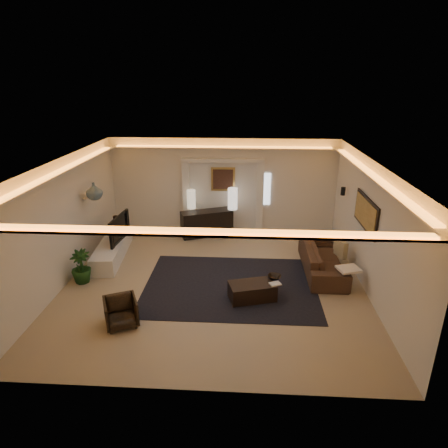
# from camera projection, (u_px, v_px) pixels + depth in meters

# --- Properties ---
(floor) EXTENTS (7.00, 7.00, 0.00)m
(floor) POSITION_uv_depth(u_px,v_px,m) (214.00, 281.00, 9.33)
(floor) COLOR gray
(floor) RESTS_ON ground
(ceiling) EXTENTS (7.00, 7.00, 0.00)m
(ceiling) POSITION_uv_depth(u_px,v_px,m) (213.00, 162.00, 8.31)
(ceiling) COLOR white
(ceiling) RESTS_ON ground
(wall_back) EXTENTS (7.00, 0.00, 7.00)m
(wall_back) POSITION_uv_depth(u_px,v_px,m) (223.00, 185.00, 12.09)
(wall_back) COLOR silver
(wall_back) RESTS_ON ground
(wall_front) EXTENTS (7.00, 0.00, 7.00)m
(wall_front) POSITION_uv_depth(u_px,v_px,m) (193.00, 311.00, 5.55)
(wall_front) COLOR silver
(wall_front) RESTS_ON ground
(wall_left) EXTENTS (0.00, 7.00, 7.00)m
(wall_left) POSITION_uv_depth(u_px,v_px,m) (64.00, 222.00, 9.01)
(wall_left) COLOR silver
(wall_left) RESTS_ON ground
(wall_right) EXTENTS (0.00, 7.00, 7.00)m
(wall_right) POSITION_uv_depth(u_px,v_px,m) (370.00, 228.00, 8.63)
(wall_right) COLOR silver
(wall_right) RESTS_ON ground
(cove_soffit) EXTENTS (7.00, 7.00, 0.04)m
(cove_soffit) POSITION_uv_depth(u_px,v_px,m) (213.00, 175.00, 8.41)
(cove_soffit) COLOR silver
(cove_soffit) RESTS_ON ceiling
(daylight_slit) EXTENTS (0.25, 0.03, 1.00)m
(daylight_slit) POSITION_uv_depth(u_px,v_px,m) (266.00, 189.00, 12.03)
(daylight_slit) COLOR white
(daylight_slit) RESTS_ON wall_back
(area_rug) EXTENTS (4.00, 3.00, 0.01)m
(area_rug) POSITION_uv_depth(u_px,v_px,m) (230.00, 285.00, 9.12)
(area_rug) COLOR black
(area_rug) RESTS_ON ground
(pilaster_left) EXTENTS (0.22, 0.20, 2.20)m
(pilaster_left) POSITION_uv_depth(u_px,v_px,m) (187.00, 196.00, 12.18)
(pilaster_left) COLOR silver
(pilaster_left) RESTS_ON ground
(pilaster_right) EXTENTS (0.22, 0.20, 2.20)m
(pilaster_right) POSITION_uv_depth(u_px,v_px,m) (260.00, 197.00, 12.05)
(pilaster_right) COLOR silver
(pilaster_right) RESTS_ON ground
(alcove_header) EXTENTS (2.52, 0.20, 0.12)m
(alcove_header) POSITION_uv_depth(u_px,v_px,m) (223.00, 160.00, 11.71)
(alcove_header) COLOR silver
(alcove_header) RESTS_ON wall_back
(painting_frame) EXTENTS (0.74, 0.04, 0.74)m
(painting_frame) POSITION_uv_depth(u_px,v_px,m) (223.00, 179.00, 11.99)
(painting_frame) COLOR tan
(painting_frame) RESTS_ON wall_back
(painting_canvas) EXTENTS (0.62, 0.02, 0.62)m
(painting_canvas) POSITION_uv_depth(u_px,v_px,m) (223.00, 179.00, 11.97)
(painting_canvas) COLOR #4C2D1E
(painting_canvas) RESTS_ON wall_back
(art_panel_frame) EXTENTS (0.04, 1.64, 0.74)m
(art_panel_frame) POSITION_uv_depth(u_px,v_px,m) (366.00, 213.00, 8.82)
(art_panel_frame) COLOR black
(art_panel_frame) RESTS_ON wall_right
(art_panel_gold) EXTENTS (0.02, 1.50, 0.62)m
(art_panel_gold) POSITION_uv_depth(u_px,v_px,m) (365.00, 213.00, 8.82)
(art_panel_gold) COLOR tan
(art_panel_gold) RESTS_ON wall_right
(wall_sconce) EXTENTS (0.12, 0.12, 0.22)m
(wall_sconce) POSITION_uv_depth(u_px,v_px,m) (343.00, 191.00, 10.61)
(wall_sconce) COLOR black
(wall_sconce) RESTS_ON wall_right
(wall_niche) EXTENTS (0.10, 0.55, 0.04)m
(wall_niche) POSITION_uv_depth(u_px,v_px,m) (89.00, 196.00, 10.25)
(wall_niche) COLOR silver
(wall_niche) RESTS_ON wall_left
(console) EXTENTS (1.64, 1.04, 0.78)m
(console) POSITION_uv_depth(u_px,v_px,m) (207.00, 223.00, 11.92)
(console) COLOR black
(console) RESTS_ON ground
(lamp_left) EXTENTS (0.32, 0.32, 0.58)m
(lamp_left) POSITION_uv_depth(u_px,v_px,m) (191.00, 199.00, 11.93)
(lamp_left) COLOR beige
(lamp_left) RESTS_ON console
(lamp_right) EXTENTS (0.31, 0.31, 0.66)m
(lamp_right) POSITION_uv_depth(u_px,v_px,m) (233.00, 200.00, 11.86)
(lamp_right) COLOR white
(lamp_right) RESTS_ON console
(media_ledge) EXTENTS (0.83, 2.47, 0.45)m
(media_ledge) POSITION_uv_depth(u_px,v_px,m) (113.00, 249.00, 10.52)
(media_ledge) COLOR silver
(media_ledge) RESTS_ON ground
(tv) EXTENTS (1.24, 0.26, 0.71)m
(tv) POSITION_uv_depth(u_px,v_px,m) (115.00, 228.00, 10.41)
(tv) COLOR black
(tv) RESTS_ON media_ledge
(figurine) EXTENTS (0.15, 0.15, 0.36)m
(figurine) POSITION_uv_depth(u_px,v_px,m) (116.00, 222.00, 11.35)
(figurine) COLOR black
(figurine) RESTS_ON media_ledge
(ginger_jar) EXTENTS (0.50, 0.50, 0.44)m
(ginger_jar) POSITION_uv_depth(u_px,v_px,m) (94.00, 191.00, 9.86)
(ginger_jar) COLOR slate
(ginger_jar) RESTS_ON wall_niche
(plant) EXTENTS (0.47, 0.47, 0.82)m
(plant) POSITION_uv_depth(u_px,v_px,m) (81.00, 267.00, 9.15)
(plant) COLOR #173A13
(plant) RESTS_ON ground
(sofa) EXTENTS (2.31, 0.91, 0.67)m
(sofa) POSITION_uv_depth(u_px,v_px,m) (323.00, 259.00, 9.70)
(sofa) COLOR #382010
(sofa) RESTS_ON ground
(throw_blanket) EXTENTS (0.57, 0.51, 0.05)m
(throw_blanket) POSITION_uv_depth(u_px,v_px,m) (349.00, 269.00, 8.73)
(throw_blanket) COLOR silver
(throw_blanket) RESTS_ON sofa
(throw_pillow) EXTENTS (0.26, 0.45, 0.43)m
(throw_pillow) POSITION_uv_depth(u_px,v_px,m) (341.00, 248.00, 9.79)
(throw_pillow) COLOR tan
(throw_pillow) RESTS_ON sofa
(coffee_table) EXTENTS (1.10, 0.79, 0.37)m
(coffee_table) POSITION_uv_depth(u_px,v_px,m) (252.00, 291.00, 8.49)
(coffee_table) COLOR black
(coffee_table) RESTS_ON ground
(bowl) EXTENTS (0.35, 0.35, 0.07)m
(bowl) POSITION_uv_depth(u_px,v_px,m) (274.00, 276.00, 8.63)
(bowl) COLOR black
(bowl) RESTS_ON coffee_table
(magazine) EXTENTS (0.29, 0.26, 0.03)m
(magazine) POSITION_uv_depth(u_px,v_px,m) (275.00, 283.00, 8.39)
(magazine) COLOR silver
(magazine) RESTS_ON coffee_table
(armchair) EXTENTS (0.82, 0.83, 0.57)m
(armchair) POSITION_uv_depth(u_px,v_px,m) (121.00, 312.00, 7.59)
(armchair) COLOR black
(armchair) RESTS_ON ground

